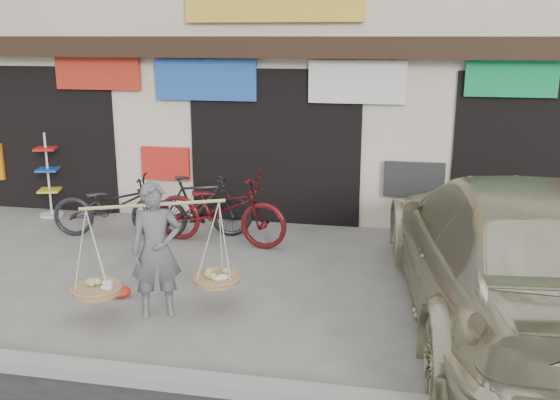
% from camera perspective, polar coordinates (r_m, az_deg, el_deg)
% --- Properties ---
extents(ground, '(70.00, 70.00, 0.00)m').
position_cam_1_polar(ground, '(8.02, -5.66, -9.08)').
color(ground, gray).
rests_on(ground, ground).
extents(kerb, '(70.00, 0.25, 0.12)m').
position_cam_1_polar(kerb, '(6.33, -11.14, -15.69)').
color(kerb, gray).
rests_on(kerb, ground).
extents(shophouse_block, '(14.00, 6.32, 7.00)m').
position_cam_1_polar(shophouse_block, '(13.60, 2.12, 15.69)').
color(shophouse_block, beige).
rests_on(shophouse_block, ground).
extents(street_vendor, '(1.83, 1.15, 1.62)m').
position_cam_1_polar(street_vendor, '(7.46, -11.22, -5.01)').
color(street_vendor, slate).
rests_on(street_vendor, ground).
extents(bike_0, '(2.05, 1.05, 1.02)m').
position_cam_1_polar(bike_0, '(10.66, -15.10, -0.53)').
color(bike_0, black).
rests_on(bike_0, ground).
extents(bike_1, '(1.82, 1.14, 1.06)m').
position_cam_1_polar(bike_1, '(10.24, -7.40, -0.65)').
color(bike_1, black).
rests_on(bike_1, ground).
extents(bike_2, '(2.29, 1.02, 1.16)m').
position_cam_1_polar(bike_2, '(9.92, -5.47, -0.81)').
color(bike_2, '#510D11').
rests_on(bike_2, ground).
extents(suv, '(3.08, 6.29, 1.76)m').
position_cam_1_polar(suv, '(7.53, 20.73, -4.46)').
color(suv, beige).
rests_on(suv, ground).
extents(display_rack, '(0.46, 0.46, 1.55)m').
position_cam_1_polar(display_rack, '(12.19, -20.38, 1.48)').
color(display_rack, silver).
rests_on(display_rack, ground).
extents(red_bag, '(0.31, 0.25, 0.14)m').
position_cam_1_polar(red_bag, '(8.32, -14.49, -8.09)').
color(red_bag, red).
rests_on(red_bag, ground).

